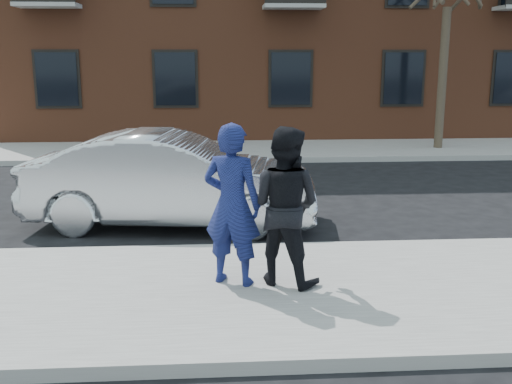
{
  "coord_description": "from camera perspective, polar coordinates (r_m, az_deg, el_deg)",
  "views": [
    {
      "loc": [
        -2.41,
        -7.07,
        2.92
      ],
      "look_at": [
        -1.9,
        0.4,
        1.22
      ],
      "focal_mm": 42.0,
      "sensor_mm": 36.0,
      "label": 1
    }
  ],
  "objects": [
    {
      "name": "near_sidewalk",
      "position": [
        7.77,
        14.66,
        -9.14
      ],
      "size": [
        50.0,
        3.5,
        0.15
      ],
      "primitive_type": "cube",
      "color": "gray",
      "rests_on": "ground"
    },
    {
      "name": "man_peacoat",
      "position": [
        7.34,
        2.69,
        -1.34
      ],
      "size": [
        1.2,
        1.12,
        1.96
      ],
      "rotation": [
        0.0,
        0.0,
        2.62
      ],
      "color": "black",
      "rests_on": "near_sidewalk"
    },
    {
      "name": "far_curb",
      "position": [
        16.93,
        4.37,
        3.08
      ],
      "size": [
        50.0,
        0.1,
        0.15
      ],
      "primitive_type": "cube",
      "color": "#999691",
      "rests_on": "ground"
    },
    {
      "name": "man_hoodie",
      "position": [
        7.31,
        -2.29,
        -1.21
      ],
      "size": [
        0.86,
        0.73,
        2.01
      ],
      "rotation": [
        0.0,
        0.0,
        2.74
      ],
      "color": "navy",
      "rests_on": "near_sidewalk"
    },
    {
      "name": "far_sidewalk",
      "position": [
        18.69,
        3.58,
        4.01
      ],
      "size": [
        50.0,
        3.5,
        0.15
      ],
      "primitive_type": "cube",
      "color": "gray",
      "rests_on": "ground"
    },
    {
      "name": "ground",
      "position": [
        8.02,
        14.06,
        -8.99
      ],
      "size": [
        100.0,
        100.0,
        0.0
      ],
      "primitive_type": "plane",
      "color": "black",
      "rests_on": "ground"
    },
    {
      "name": "near_curb",
      "position": [
        9.39,
        11.22,
        -5.11
      ],
      "size": [
        50.0,
        0.1,
        0.15
      ],
      "primitive_type": "cube",
      "color": "#999691",
      "rests_on": "ground"
    },
    {
      "name": "silver_sedan",
      "position": [
        10.51,
        -7.98,
        1.14
      ],
      "size": [
        5.17,
        2.35,
        1.64
      ],
      "primitive_type": "imported",
      "rotation": [
        0.0,
        0.0,
        1.44
      ],
      "color": "#B7BABF",
      "rests_on": "ground"
    }
  ]
}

